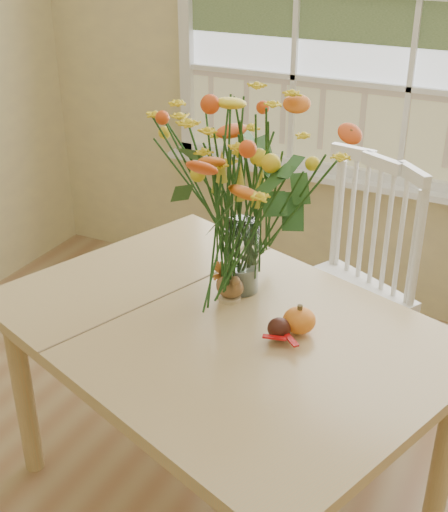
% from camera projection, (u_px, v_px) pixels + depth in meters
% --- Properties ---
extents(wall_back, '(4.00, 0.02, 2.70)m').
position_uv_depth(wall_back, '(417.00, 41.00, 2.97)').
color(wall_back, beige).
rests_on(wall_back, floor).
extents(dining_table, '(1.62, 1.38, 0.73)m').
position_uv_depth(dining_table, '(221.00, 347.00, 2.14)').
color(dining_table, tan).
rests_on(dining_table, floor).
extents(windsor_chair, '(0.63, 0.62, 1.02)m').
position_uv_depth(windsor_chair, '(352.00, 276.00, 2.71)').
color(windsor_chair, white).
rests_on(windsor_chair, floor).
extents(flower_vase, '(0.52, 0.52, 0.61)m').
position_uv_depth(flower_vase, '(243.00, 186.00, 2.11)').
color(flower_vase, white).
rests_on(flower_vase, dining_table).
extents(pumpkin, '(0.10, 0.10, 0.08)m').
position_uv_depth(pumpkin, '(299.00, 321.00, 2.03)').
color(pumpkin, orange).
rests_on(pumpkin, dining_table).
extents(turkey_figurine, '(0.10, 0.07, 0.12)m').
position_uv_depth(turkey_figurine, '(230.00, 287.00, 2.20)').
color(turkey_figurine, '#CCB78C').
rests_on(turkey_figurine, dining_table).
extents(dark_gourd, '(0.13, 0.10, 0.06)m').
position_uv_depth(dark_gourd, '(279.00, 329.00, 2.01)').
color(dark_gourd, '#38160F').
rests_on(dark_gourd, dining_table).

